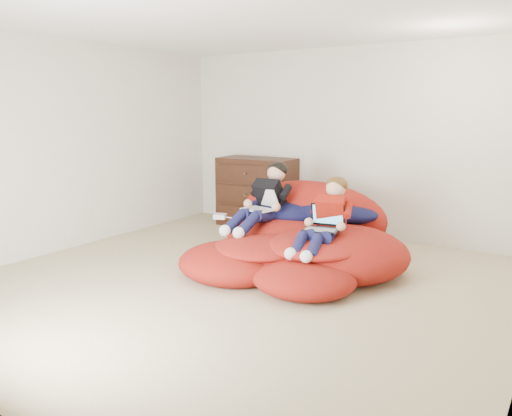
{
  "coord_description": "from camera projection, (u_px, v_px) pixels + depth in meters",
  "views": [
    {
      "loc": [
        2.71,
        -3.81,
        1.68
      ],
      "look_at": [
        -0.03,
        0.34,
        0.7
      ],
      "focal_mm": 35.0,
      "sensor_mm": 36.0,
      "label": 1
    }
  ],
  "objects": [
    {
      "name": "room_shell",
      "position": [
        239.0,
        262.0,
        4.87
      ],
      "size": [
        5.1,
        5.1,
        2.77
      ],
      "color": "tan",
      "rests_on": "ground"
    },
    {
      "name": "dresser",
      "position": [
        257.0,
        192.0,
        7.29
      ],
      "size": [
        1.14,
        0.65,
        1.0
      ],
      "color": "#32190E",
      "rests_on": "ground"
    },
    {
      "name": "beanbag_pile",
      "position": [
        301.0,
        238.0,
        5.56
      ],
      "size": [
        2.39,
        2.37,
        0.91
      ],
      "color": "#A01A12",
      "rests_on": "ground"
    },
    {
      "name": "cream_pillow",
      "position": [
        298.0,
        193.0,
        6.43
      ],
      "size": [
        0.43,
        0.27,
        0.27
      ],
      "primitive_type": "ellipsoid",
      "color": "white",
      "rests_on": "beanbag_pile"
    },
    {
      "name": "older_boy",
      "position": [
        264.0,
        198.0,
        5.72
      ],
      "size": [
        0.33,
        1.11,
        0.72
      ],
      "color": "black",
      "rests_on": "beanbag_pile"
    },
    {
      "name": "younger_boy",
      "position": [
        326.0,
        216.0,
        5.02
      ],
      "size": [
        0.37,
        0.98,
        0.7
      ],
      "color": "#A21A0E",
      "rests_on": "beanbag_pile"
    },
    {
      "name": "laptop_white",
      "position": [
        261.0,
        204.0,
        5.68
      ],
      "size": [
        0.38,
        0.41,
        0.23
      ],
      "color": "white",
      "rests_on": "older_boy"
    },
    {
      "name": "laptop_black",
      "position": [
        324.0,
        223.0,
        5.0
      ],
      "size": [
        0.39,
        0.37,
        0.25
      ],
      "color": "black",
      "rests_on": "younger_boy"
    },
    {
      "name": "power_adapter",
      "position": [
        220.0,
        216.0,
        6.0
      ],
      "size": [
        0.19,
        0.19,
        0.05
      ],
      "primitive_type": "cube",
      "rotation": [
        0.0,
        0.0,
        0.41
      ],
      "color": "white",
      "rests_on": "beanbag_pile"
    }
  ]
}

